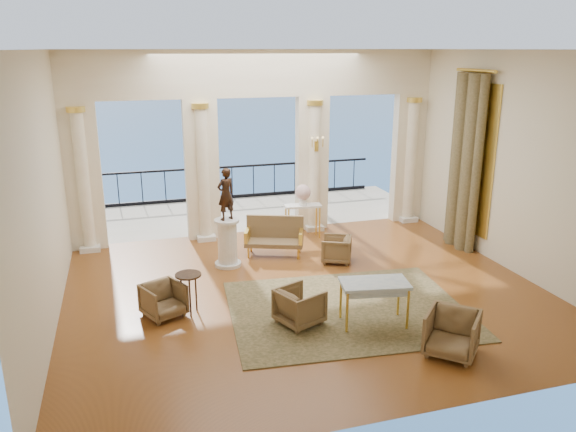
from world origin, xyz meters
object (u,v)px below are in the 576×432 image
object	(u,v)px
pedestal	(227,244)
side_table	(188,280)
armchair_c	(336,248)
settee	(274,236)
armchair_d	(300,305)
statue	(226,194)
armchair_b	(452,331)
console_table	(303,211)
armchair_a	(163,299)
game_table	(374,286)

from	to	relation	value
pedestal	side_table	world-z (taller)	pedestal
armchair_c	settee	size ratio (longest dim) A/B	0.45
armchair_d	settee	xyz separation A→B (m)	(0.48, 3.41, 0.08)
settee	side_table	size ratio (longest dim) A/B	1.90
statue	armchair_b	bearing A→B (deg)	94.87
armchair_c	statue	xyz separation A→B (m)	(-2.33, 0.45, 1.28)
settee	statue	distance (m)	1.70
console_table	pedestal	bearing A→B (deg)	-141.30
armchair_a	armchair_d	distance (m)	2.39
armchair_c	console_table	bearing A→B (deg)	-147.32
armchair_d	game_table	distance (m)	1.30
armchair_d	console_table	size ratio (longest dim) A/B	0.75
armchair_d	side_table	world-z (taller)	side_table
armchair_b	pedestal	bearing A→B (deg)	162.89
armchair_b	armchair_c	distance (m)	4.16
game_table	side_table	world-z (taller)	game_table
armchair_b	armchair_c	world-z (taller)	armchair_b
pedestal	statue	xyz separation A→B (m)	(0.00, 0.00, 1.10)
armchair_c	game_table	bearing A→B (deg)	16.89
armchair_c	settee	world-z (taller)	settee
armchair_b	side_table	distance (m)	4.47
armchair_d	statue	world-z (taller)	statue
armchair_a	console_table	bearing A→B (deg)	17.39
armchair_d	console_table	xyz separation A→B (m)	(1.44, 4.29, 0.35)
pedestal	console_table	bearing A→B (deg)	31.59
side_table	armchair_a	bearing A→B (deg)	178.15
game_table	console_table	bearing A→B (deg)	97.02
game_table	statue	world-z (taller)	statue
statue	side_table	xyz separation A→B (m)	(-1.07, -2.06, -0.96)
statue	side_table	bearing A→B (deg)	37.89
armchair_c	console_table	size ratio (longest dim) A/B	0.68
armchair_d	game_table	bearing A→B (deg)	-130.39
armchair_a	armchair_c	size ratio (longest dim) A/B	1.05
armchair_c	console_table	distance (m)	1.81
console_table	side_table	size ratio (longest dim) A/B	1.25
game_table	settee	bearing A→B (deg)	110.74
armchair_d	armchair_b	bearing A→B (deg)	-153.14
game_table	console_table	world-z (taller)	console_table
armchair_a	game_table	bearing A→B (deg)	-46.39
armchair_c	statue	world-z (taller)	statue
statue	game_table	bearing A→B (deg)	94.58
armchair_d	statue	distance (m)	3.30
game_table	side_table	bearing A→B (deg)	166.25
settee	armchair_b	bearing A→B (deg)	-53.36
armchair_c	side_table	bearing A→B (deg)	-38.86
game_table	armchair_a	bearing A→B (deg)	168.89
armchair_d	side_table	size ratio (longest dim) A/B	0.94
game_table	statue	size ratio (longest dim) A/B	1.10
armchair_a	armchair_b	size ratio (longest dim) A/B	0.86
armchair_b	game_table	distance (m)	1.47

